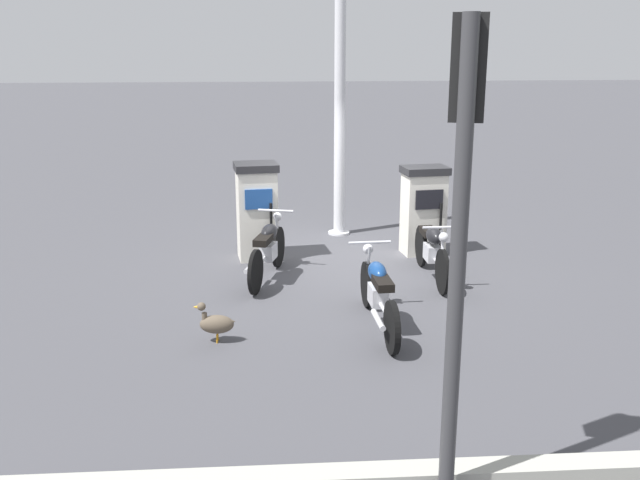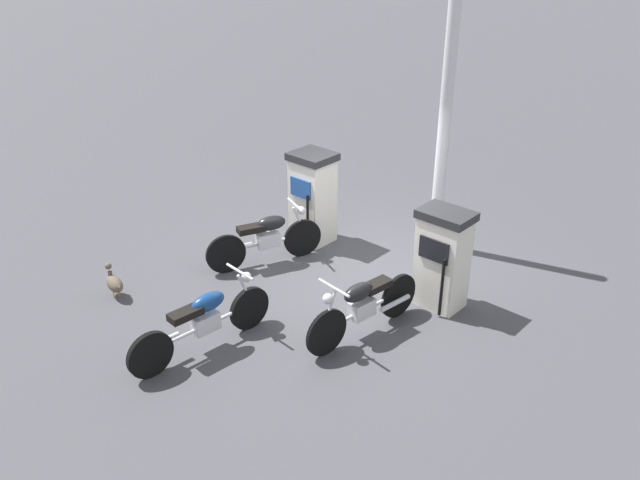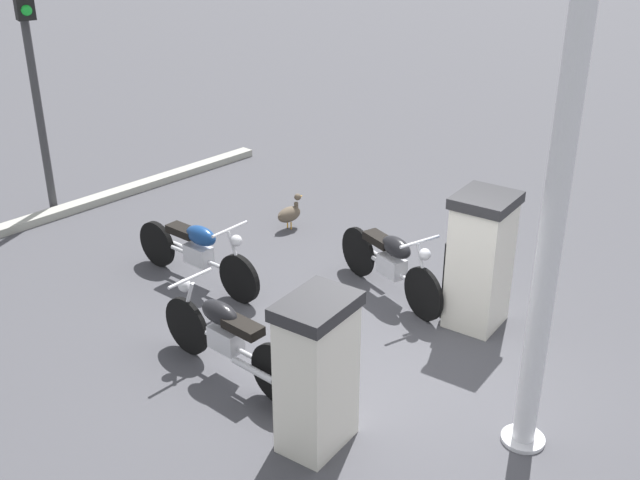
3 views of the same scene
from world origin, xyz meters
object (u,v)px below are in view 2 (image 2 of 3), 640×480
(fuel_pump_near, at_px, (313,197))
(motorcycle_near_pump, at_px, (267,237))
(motorcycle_extra, at_px, (204,320))
(fuel_pump_far, at_px, (442,258))
(canopy_support_pole, at_px, (445,123))
(wandering_duck, at_px, (114,283))
(motorcycle_far_pump, at_px, (363,304))

(fuel_pump_near, bearing_deg, motorcycle_near_pump, 7.20)
(fuel_pump_near, relative_size, motorcycle_extra, 0.74)
(fuel_pump_far, xyz_separation_m, canopy_support_pole, (-1.43, -1.25, 1.41))
(motorcycle_near_pump, bearing_deg, fuel_pump_far, 112.73)
(motorcycle_extra, bearing_deg, motorcycle_near_pump, -147.16)
(canopy_support_pole, bearing_deg, motorcycle_extra, -1.04)
(motorcycle_extra, xyz_separation_m, wandering_duck, (0.29, -2.00, -0.21))
(canopy_support_pole, bearing_deg, fuel_pump_near, -47.14)
(motorcycle_near_pump, bearing_deg, canopy_support_pole, 151.15)
(fuel_pump_far, bearing_deg, fuel_pump_near, -90.00)
(motorcycle_far_pump, height_order, wandering_duck, motorcycle_far_pump)
(wandering_duck, bearing_deg, motorcycle_extra, 98.18)
(motorcycle_near_pump, bearing_deg, wandering_duck, -16.36)
(fuel_pump_near, distance_m, canopy_support_pole, 2.50)
(fuel_pump_far, height_order, motorcycle_near_pump, fuel_pump_far)
(motorcycle_far_pump, xyz_separation_m, motorcycle_extra, (1.76, -1.14, -0.03))
(fuel_pump_near, relative_size, motorcycle_far_pump, 0.79)
(motorcycle_near_pump, distance_m, wandering_duck, 2.43)
(fuel_pump_near, relative_size, wandering_duck, 3.17)
(wandering_duck, xyz_separation_m, canopy_support_pole, (-4.86, 2.08, 1.93))
(motorcycle_near_pump, relative_size, wandering_duck, 3.79)
(motorcycle_extra, bearing_deg, fuel_pump_far, 157.02)
(motorcycle_extra, distance_m, wandering_duck, 2.03)
(fuel_pump_far, bearing_deg, canopy_support_pole, -138.75)
(fuel_pump_far, distance_m, motorcycle_extra, 3.43)
(motorcycle_near_pump, bearing_deg, motorcycle_extra, 32.84)
(fuel_pump_far, relative_size, motorcycle_near_pump, 0.78)
(motorcycle_far_pump, relative_size, canopy_support_pole, 0.45)
(fuel_pump_far, xyz_separation_m, motorcycle_extra, (3.14, -1.33, -0.30))
(motorcycle_extra, distance_m, canopy_support_pole, 4.88)
(motorcycle_extra, xyz_separation_m, canopy_support_pole, (-4.57, 0.08, 1.71))
(fuel_pump_near, height_order, canopy_support_pole, canopy_support_pole)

